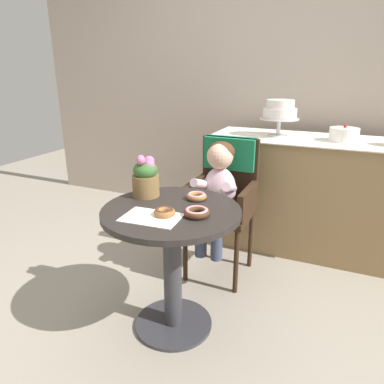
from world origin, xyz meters
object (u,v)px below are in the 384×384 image
object	(u,v)px
donut_front	(197,212)
donut_mid	(164,212)
donut_side	(197,196)
flower_vase	(146,177)
cafe_table	(172,246)
seated_child	(218,186)
wicker_chair	(225,185)
tiered_cake_stand	(280,112)
round_layer_cake	(344,135)

from	to	relation	value
donut_front	donut_mid	size ratio (longest dim) A/B	1.21
donut_side	flower_vase	size ratio (longest dim) A/B	0.47
cafe_table	donut_mid	xyz separation A→B (m)	(0.01, -0.09, 0.23)
donut_front	cafe_table	bearing A→B (deg)	167.63
cafe_table	donut_mid	distance (m)	0.25
seated_child	flower_vase	distance (m)	0.54
flower_vase	donut_side	bearing A→B (deg)	12.50
donut_side	wicker_chair	bearing A→B (deg)	91.59
seated_child	donut_front	bearing A→B (deg)	-79.84
donut_side	tiered_cake_stand	size ratio (longest dim) A/B	0.37
flower_vase	tiered_cake_stand	distance (m)	1.31
donut_side	round_layer_cake	distance (m)	1.31
round_layer_cake	donut_mid	bearing A→B (deg)	-118.28
tiered_cake_stand	cafe_table	bearing A→B (deg)	-102.03
seated_child	donut_side	world-z (taller)	seated_child
donut_front	donut_side	world-z (taller)	donut_front
cafe_table	donut_front	xyz separation A→B (m)	(0.16, -0.03, 0.23)
round_layer_cake	tiered_cake_stand	bearing A→B (deg)	177.52
flower_vase	round_layer_cake	distance (m)	1.52
donut_front	tiered_cake_stand	bearing A→B (deg)	84.83
seated_child	tiered_cake_stand	size ratio (longest dim) A/B	2.42
donut_front	donut_mid	xyz separation A→B (m)	(-0.14, -0.06, -0.00)
donut_front	round_layer_cake	world-z (taller)	round_layer_cake
donut_side	tiered_cake_stand	world-z (taller)	tiered_cake_stand
cafe_table	tiered_cake_stand	xyz separation A→B (m)	(0.28, 1.30, 0.58)
tiered_cake_stand	flower_vase	bearing A→B (deg)	-112.69
donut_mid	cafe_table	bearing A→B (deg)	97.22
donut_mid	flower_vase	world-z (taller)	flower_vase
donut_mid	tiered_cake_stand	bearing A→B (deg)	79.24
seated_child	round_layer_cake	size ratio (longest dim) A/B	3.53
donut_mid	round_layer_cake	world-z (taller)	round_layer_cake
wicker_chair	donut_front	world-z (taller)	wicker_chair
cafe_table	round_layer_cake	size ratio (longest dim) A/B	3.50
flower_vase	wicker_chair	bearing A→B (deg)	66.40
wicker_chair	round_layer_cake	distance (m)	0.95
donut_mid	seated_child	bearing A→B (deg)	86.88
donut_side	seated_child	bearing A→B (deg)	92.23
donut_side	tiered_cake_stand	bearing A→B (deg)	79.19
donut_mid	donut_side	world-z (taller)	donut_mid
seated_child	donut_mid	xyz separation A→B (m)	(-0.04, -0.66, 0.06)
wicker_chair	donut_side	bearing A→B (deg)	-83.39
donut_mid	donut_side	bearing A→B (deg)	79.45
cafe_table	donut_side	bearing A→B (deg)	70.71
tiered_cake_stand	donut_side	bearing A→B (deg)	-100.81
cafe_table	flower_vase	world-z (taller)	flower_vase
donut_front	donut_mid	bearing A→B (deg)	-157.30
donut_front	wicker_chair	bearing A→B (deg)	98.11
tiered_cake_stand	round_layer_cake	world-z (taller)	tiered_cake_stand
seated_child	donut_side	distance (m)	0.39
donut_mid	round_layer_cake	distance (m)	1.57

